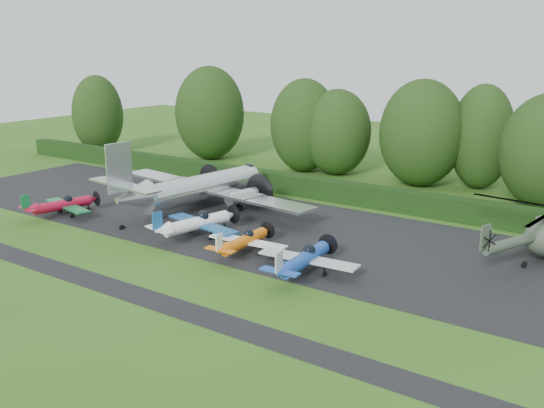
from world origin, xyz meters
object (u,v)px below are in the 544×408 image
Objects in this scene: light_plane_white at (197,223)px; light_plane_blue at (305,259)px; transport_plane at (200,187)px; light_plane_orange at (245,241)px; light_plane_red at (62,205)px.

light_plane_white is 11.37m from light_plane_blue.
light_plane_white is (5.28, -6.44, -0.90)m from transport_plane.
transport_plane is at bearing 147.93° from light_plane_orange.
light_plane_blue is at bearing -7.36° from light_plane_orange.
transport_plane is 3.56× the size of light_plane_orange.
light_plane_orange is (10.70, -7.44, -1.09)m from transport_plane.
transport_plane reaches higher than light_plane_blue.
light_plane_orange is 5.86m from light_plane_blue.
light_plane_white is 1.19× the size of light_plane_orange.
transport_plane reaches higher than light_plane_red.
light_plane_white is at bearing 172.33° from light_plane_orange.
light_plane_red is at bearing -142.45° from transport_plane.
transport_plane is at bearing 156.72° from light_plane_blue.
light_plane_red is 19.34m from light_plane_orange.
light_plane_blue reaches higher than light_plane_orange.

